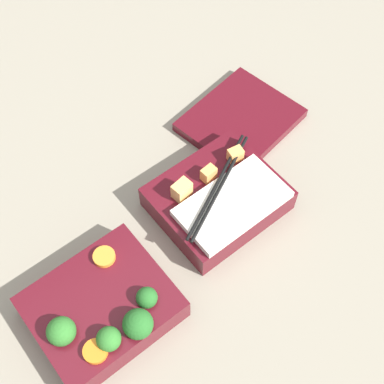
# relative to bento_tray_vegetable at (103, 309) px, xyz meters

# --- Properties ---
(ground_plane) EXTENTS (3.00, 3.00, 0.00)m
(ground_plane) POSITION_rel_bento_tray_vegetable_xyz_m (0.11, 0.03, -0.03)
(ground_plane) COLOR gray
(bento_tray_vegetable) EXTENTS (0.18, 0.16, 0.08)m
(bento_tray_vegetable) POSITION_rel_bento_tray_vegetable_xyz_m (0.00, 0.00, 0.00)
(bento_tray_vegetable) COLOR #510F19
(bento_tray_vegetable) RESTS_ON ground_plane
(bento_tray_rice) EXTENTS (0.19, 0.15, 0.07)m
(bento_tray_rice) POSITION_rel_bento_tray_vegetable_xyz_m (0.23, 0.04, 0.00)
(bento_tray_rice) COLOR #510F19
(bento_tray_rice) RESTS_ON ground_plane
(bento_lid) EXTENTS (0.20, 0.18, 0.02)m
(bento_lid) POSITION_rel_bento_tray_vegetable_xyz_m (0.37, 0.14, -0.02)
(bento_lid) COLOR #510F19
(bento_lid) RESTS_ON ground_plane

